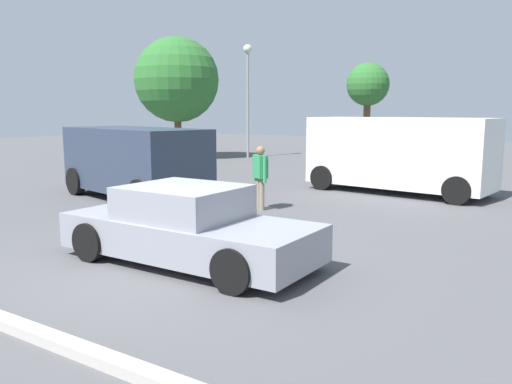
# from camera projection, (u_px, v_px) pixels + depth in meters

# --- Properties ---
(ground_plane) EXTENTS (80.00, 80.00, 0.00)m
(ground_plane) POSITION_uv_depth(u_px,v_px,m) (176.00, 264.00, 8.31)
(ground_plane) COLOR #515154
(sedan_foreground) EXTENTS (4.28, 1.84, 1.25)m
(sedan_foreground) POSITION_uv_depth(u_px,v_px,m) (188.00, 228.00, 8.34)
(sedan_foreground) COLOR gray
(sedan_foreground) RESTS_ON ground_plane
(dog) EXTENTS (0.33, 0.66, 0.46)m
(dog) POSITION_uv_depth(u_px,v_px,m) (222.00, 212.00, 11.13)
(dog) COLOR olive
(dog) RESTS_ON ground_plane
(van_white) EXTENTS (5.55, 2.67, 2.25)m
(van_white) POSITION_uv_depth(u_px,v_px,m) (399.00, 153.00, 15.44)
(van_white) COLOR white
(van_white) RESTS_ON ground_plane
(suv_dark) EXTENTS (5.11, 3.08, 1.98)m
(suv_dark) POSITION_uv_depth(u_px,v_px,m) (135.00, 160.00, 14.46)
(suv_dark) COLOR #2D384C
(suv_dark) RESTS_ON ground_plane
(pedestrian) EXTENTS (0.50, 0.41, 1.59)m
(pedestrian) POSITION_uv_depth(u_px,v_px,m) (260.00, 172.00, 12.80)
(pedestrian) COLOR gray
(pedestrian) RESTS_ON ground_plane
(parking_curb) EXTENTS (7.46, 0.20, 0.12)m
(parking_curb) POSITION_uv_depth(u_px,v_px,m) (5.00, 322.00, 5.89)
(parking_curb) COLOR #B7B2A8
(parking_curb) RESTS_ON ground_plane
(light_post_far) EXTENTS (0.44, 0.44, 5.86)m
(light_post_far) POSITION_uv_depth(u_px,v_px,m) (248.00, 81.00, 26.94)
(light_post_far) COLOR gray
(light_post_far) RESTS_ON ground_plane
(tree_back_center) EXTENTS (2.68, 2.68, 5.45)m
(tree_back_center) POSITION_uv_depth(u_px,v_px,m) (368.00, 86.00, 32.38)
(tree_back_center) COLOR brown
(tree_back_center) RESTS_ON ground_plane
(tree_far_right) EXTENTS (4.34, 4.34, 6.21)m
(tree_far_right) POSITION_uv_depth(u_px,v_px,m) (177.00, 80.00, 26.51)
(tree_far_right) COLOR brown
(tree_far_right) RESTS_ON ground_plane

